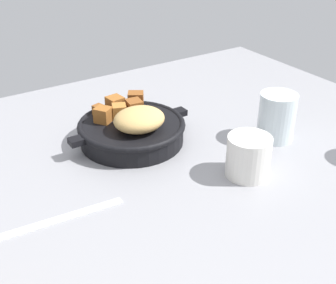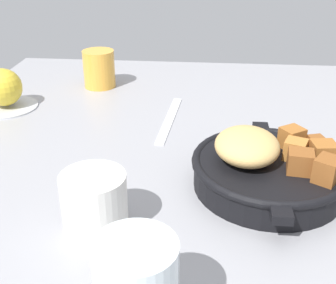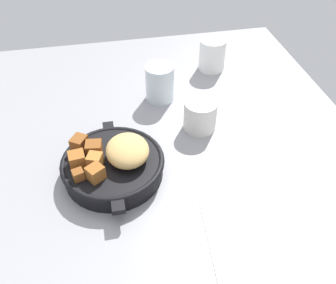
% 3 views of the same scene
% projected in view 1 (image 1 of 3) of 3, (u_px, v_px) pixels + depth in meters
% --- Properties ---
extents(ground_plane, '(1.18, 0.94, 0.02)m').
position_uv_depth(ground_plane, '(162.00, 172.00, 0.82)').
color(ground_plane, gray).
extents(cast_iron_skillet, '(0.25, 0.21, 0.08)m').
position_uv_depth(cast_iron_skillet, '(132.00, 128.00, 0.87)').
color(cast_iron_skillet, black).
rests_on(cast_iron_skillet, ground_plane).
extents(butter_knife, '(0.21, 0.03, 0.00)m').
position_uv_depth(butter_knife, '(57.00, 220.00, 0.67)').
color(butter_knife, silver).
rests_on(butter_knife, ground_plane).
extents(ceramic_mug_white, '(0.08, 0.08, 0.07)m').
position_uv_depth(ceramic_mug_white, '(248.00, 156.00, 0.77)').
color(ceramic_mug_white, silver).
rests_on(ceramic_mug_white, ground_plane).
extents(water_glass_tall, '(0.07, 0.07, 0.09)m').
position_uv_depth(water_glass_tall, '(277.00, 117.00, 0.88)').
color(water_glass_tall, silver).
rests_on(water_glass_tall, ground_plane).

